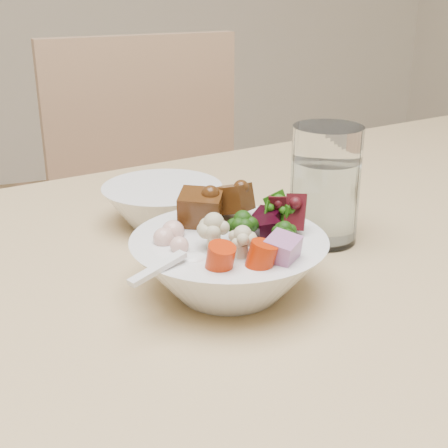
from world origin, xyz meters
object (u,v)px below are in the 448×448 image
object	(u,v)px
food_bowl	(230,260)
water_glass	(325,189)
chair_far	(165,237)
side_bowl	(163,205)
dining_table	(387,312)

from	to	relation	value
food_bowl	water_glass	world-z (taller)	water_glass
chair_far	side_bowl	world-z (taller)	chair_far
dining_table	water_glass	world-z (taller)	water_glass
water_glass	dining_table	bearing A→B (deg)	-45.06
chair_far	water_glass	size ratio (longest dim) A/B	6.99
dining_table	side_bowl	distance (m)	0.30
water_glass	side_bowl	distance (m)	0.20
dining_table	food_bowl	bearing A→B (deg)	174.60
dining_table	chair_far	bearing A→B (deg)	85.76
chair_far	water_glass	bearing A→B (deg)	-92.34
food_bowl	water_glass	xyz separation A→B (m)	(0.15, 0.08, 0.03)
dining_table	side_bowl	world-z (taller)	side_bowl
side_bowl	chair_far	bearing A→B (deg)	74.50
food_bowl	water_glass	bearing A→B (deg)	28.14
food_bowl	side_bowl	world-z (taller)	food_bowl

